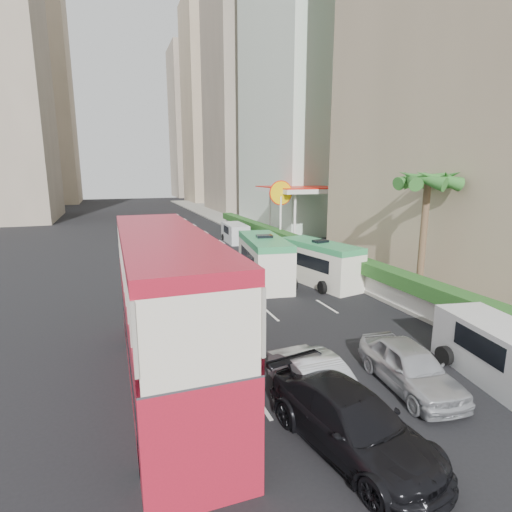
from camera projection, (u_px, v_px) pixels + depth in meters
name	position (u px, v px, depth m)	size (l,w,h in m)	color
ground_plane	(328.00, 355.00, 15.29)	(200.00, 200.00, 0.00)	black
double_decker_bus	(166.00, 310.00, 12.77)	(2.50, 11.00, 5.06)	#A9162A
car_silver_lane_a	(319.00, 407.00, 11.92)	(1.50, 4.31, 1.42)	silver
car_silver_lane_b	(408.00, 387.00, 13.01)	(1.73, 4.31, 1.47)	silver
car_black	(349.00, 448.00, 10.13)	(2.13, 5.24, 1.52)	black
van_asset	(248.00, 273.00, 27.77)	(2.11, 4.58, 1.27)	silver
minibus_near	(264.00, 260.00, 25.05)	(2.18, 6.53, 2.90)	silver
minibus_far	(320.00, 263.00, 24.86)	(1.97, 5.92, 2.63)	silver
panel_van_near	(503.00, 354.00, 13.21)	(1.93, 4.82, 1.93)	silver
panel_van_far	(235.00, 233.00, 39.90)	(1.83, 4.58, 1.83)	silver
sidewalk	(282.00, 239.00, 41.27)	(6.00, 120.00, 0.18)	#99968C
kerb_wall	(307.00, 256.00, 30.10)	(0.30, 44.00, 1.00)	silver
hedge	(307.00, 245.00, 29.92)	(1.10, 44.00, 0.70)	#2D6626
palm_tree	(423.00, 240.00, 20.87)	(0.36, 0.36, 6.40)	brown
shell_station	(300.00, 215.00, 39.22)	(6.50, 8.00, 5.50)	silver
tower_mid	(256.00, 66.00, 69.51)	(16.00, 16.00, 50.00)	gray
tower_far_a	(216.00, 105.00, 91.88)	(14.00, 14.00, 44.00)	tan
tower_far_b	(197.00, 125.00, 112.53)	(14.00, 14.00, 40.00)	gray
tower_left_b	(31.00, 96.00, 86.05)	(16.00, 16.00, 46.00)	tan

